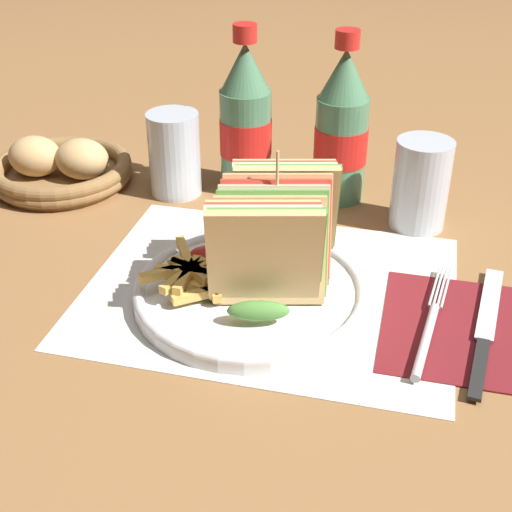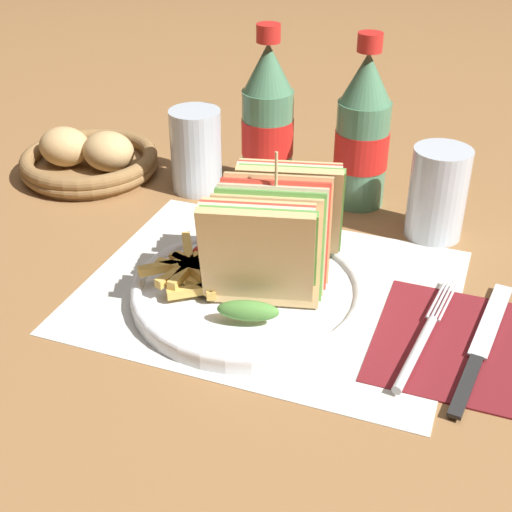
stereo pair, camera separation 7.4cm
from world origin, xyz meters
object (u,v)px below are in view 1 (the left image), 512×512
object	(u,v)px
club_sandwich	(274,233)
bread_basket	(61,169)
fork	(429,328)
glass_far	(175,159)
coke_bottle_near	(246,122)
coke_bottle_far	(342,130)
knife	(486,329)
glass_near	(421,184)
plate_main	(251,290)

from	to	relation	value
club_sandwich	bread_basket	bearing A→B (deg)	150.85
fork	glass_far	bearing A→B (deg)	151.72
coke_bottle_near	coke_bottle_far	size ratio (longest dim) A/B	1.00
knife	coke_bottle_near	distance (m)	0.41
bread_basket	glass_near	bearing A→B (deg)	-0.66
club_sandwich	bread_basket	distance (m)	0.39
club_sandwich	glass_near	xyz separation A→B (m)	(0.14, 0.18, -0.02)
plate_main	coke_bottle_near	world-z (taller)	coke_bottle_near
plate_main	bread_basket	bearing A→B (deg)	146.98
glass_far	glass_near	bearing A→B (deg)	-2.84
plate_main	glass_far	world-z (taller)	glass_far
club_sandwich	fork	size ratio (longest dim) A/B	1.04
plate_main	coke_bottle_near	xyz separation A→B (m)	(-0.07, 0.25, 0.08)
knife	bread_basket	size ratio (longest dim) A/B	1.14
plate_main	fork	world-z (taller)	plate_main
coke_bottle_near	bread_basket	distance (m)	0.26
bread_basket	glass_far	bearing A→B (deg)	3.60
club_sandwich	knife	distance (m)	0.23
coke_bottle_near	bread_basket	world-z (taller)	coke_bottle_near
coke_bottle_near	glass_far	distance (m)	0.10
club_sandwich	coke_bottle_near	distance (m)	0.25
fork	coke_bottle_near	xyz separation A→B (m)	(-0.25, 0.27, 0.09)
fork	glass_near	xyz separation A→B (m)	(-0.02, 0.22, 0.05)
plate_main	glass_near	distance (m)	0.26
knife	bread_basket	distance (m)	0.59
plate_main	coke_bottle_far	xyz separation A→B (m)	(0.05, 0.26, 0.08)
knife	coke_bottle_near	xyz separation A→B (m)	(-0.31, 0.26, 0.09)
plate_main	bread_basket	world-z (taller)	bread_basket
coke_bottle_far	glass_far	bearing A→B (deg)	-169.86
club_sandwich	glass_far	size ratio (longest dim) A/B	1.82
plate_main	glass_near	bearing A→B (deg)	52.01
club_sandwich	coke_bottle_near	xyz separation A→B (m)	(-0.09, 0.23, 0.02)
club_sandwich	bread_basket	size ratio (longest dim) A/B	1.06
fork	bread_basket	xyz separation A→B (m)	(-0.50, 0.23, 0.01)
knife	glass_near	world-z (taller)	glass_near
knife	coke_bottle_far	size ratio (longest dim) A/B	1.00
bread_basket	coke_bottle_far	bearing A→B (deg)	7.33
glass_near	bread_basket	xyz separation A→B (m)	(-0.48, 0.01, -0.03)
coke_bottle_far	bread_basket	xyz separation A→B (m)	(-0.37, -0.05, -0.07)
plate_main	fork	bearing A→B (deg)	-6.33
plate_main	club_sandwich	size ratio (longest dim) A/B	1.20
coke_bottle_far	bread_basket	bearing A→B (deg)	-172.67
plate_main	club_sandwich	distance (m)	0.07
glass_near	knife	bearing A→B (deg)	-69.54
plate_main	knife	xyz separation A→B (m)	(0.24, -0.00, -0.00)
fork	coke_bottle_near	size ratio (longest dim) A/B	0.88
fork	knife	world-z (taller)	fork
knife	glass_far	distance (m)	0.45
knife	glass_near	bearing A→B (deg)	117.19
club_sandwich	fork	bearing A→B (deg)	-13.52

